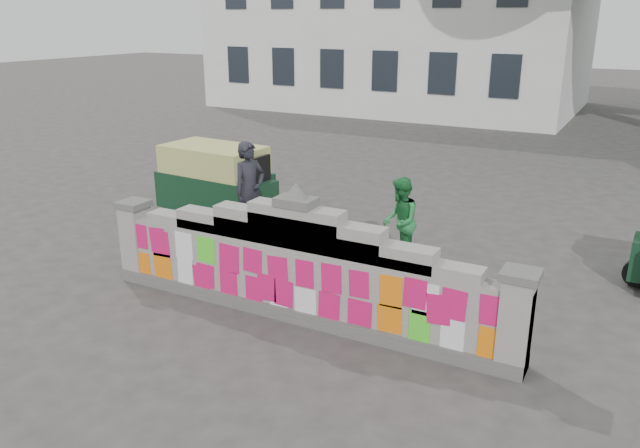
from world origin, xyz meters
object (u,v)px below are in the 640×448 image
(cyclist_rider, at_px, (250,204))
(rickshaw_left, at_px, (217,179))
(pedestrian, at_px, (400,221))
(cyclist_bike, at_px, (251,223))

(cyclist_rider, relative_size, rickshaw_left, 0.65)
(cyclist_rider, xyz_separation_m, pedestrian, (2.62, 0.71, -0.13))
(pedestrian, distance_m, rickshaw_left, 4.57)
(cyclist_rider, relative_size, pedestrian, 1.16)
(cyclist_bike, height_order, pedestrian, pedestrian)
(rickshaw_left, bearing_deg, pedestrian, -6.20)
(pedestrian, bearing_deg, cyclist_rider, -95.51)
(cyclist_rider, bearing_deg, cyclist_bike, 0.00)
(cyclist_bike, bearing_deg, cyclist_rider, 0.00)
(cyclist_bike, distance_m, pedestrian, 2.72)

